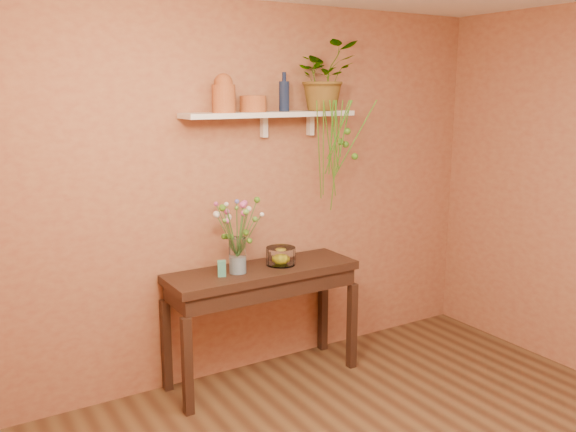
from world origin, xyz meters
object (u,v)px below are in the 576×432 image
(glass_vase, at_px, (238,258))
(terracotta_jug, at_px, (224,94))
(glass_bowl, at_px, (281,257))
(spider_plant, at_px, (324,76))
(bouquet, at_px, (236,219))
(blue_bottle, at_px, (284,96))
(sideboard, at_px, (262,284))

(glass_vase, bearing_deg, terracotta_jug, 98.88)
(glass_bowl, bearing_deg, spider_plant, 12.48)
(spider_plant, xyz_separation_m, glass_vase, (-0.79, -0.11, -1.24))
(bouquet, xyz_separation_m, glass_bowl, (0.36, 0.01, -0.32))
(blue_bottle, height_order, glass_bowl, blue_bottle)
(blue_bottle, relative_size, bouquet, 0.60)
(terracotta_jug, relative_size, glass_bowl, 1.22)
(bouquet, bearing_deg, terracotta_jug, 98.71)
(blue_bottle, height_order, spider_plant, spider_plant)
(sideboard, xyz_separation_m, spider_plant, (0.59, 0.10, 1.46))
(terracotta_jug, bearing_deg, spider_plant, -0.82)
(terracotta_jug, relative_size, blue_bottle, 0.95)
(terracotta_jug, height_order, glass_bowl, terracotta_jug)
(spider_plant, relative_size, bouquet, 1.10)
(sideboard, relative_size, bouquet, 3.07)
(blue_bottle, xyz_separation_m, bouquet, (-0.45, -0.11, -0.82))
(sideboard, bearing_deg, glass_bowl, 1.07)
(blue_bottle, bearing_deg, spider_plant, -0.44)
(bouquet, bearing_deg, spider_plant, 7.91)
(terracotta_jug, bearing_deg, blue_bottle, -1.09)
(blue_bottle, distance_m, bouquet, 0.94)
(terracotta_jug, bearing_deg, glass_bowl, -15.78)
(blue_bottle, relative_size, spider_plant, 0.55)
(terracotta_jug, relative_size, spider_plant, 0.52)
(bouquet, bearing_deg, sideboard, 3.26)
(blue_bottle, distance_m, glass_bowl, 1.15)
(sideboard, xyz_separation_m, glass_bowl, (0.16, 0.00, 0.18))
(bouquet, distance_m, glass_bowl, 0.48)
(glass_bowl, bearing_deg, glass_vase, -177.09)
(sideboard, xyz_separation_m, glass_vase, (-0.20, -0.02, 0.23))
(spider_plant, height_order, bouquet, spider_plant)
(blue_bottle, distance_m, spider_plant, 0.37)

